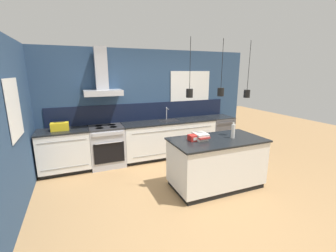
{
  "coord_description": "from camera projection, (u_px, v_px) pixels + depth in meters",
  "views": [
    {
      "loc": [
        -1.55,
        -3.27,
        2.07
      ],
      "look_at": [
        0.07,
        0.66,
        1.05
      ],
      "focal_mm": 24.0,
      "sensor_mm": 36.0,
      "label": 1
    }
  ],
  "objects": [
    {
      "name": "dishwasher",
      "position": [
        218.0,
        133.0,
        6.15
      ],
      "size": [
        0.62,
        0.65,
        0.91
      ],
      "color": "#4C4C51",
      "rests_on": "ground_plane"
    },
    {
      "name": "counter_run_sink",
      "position": [
        169.0,
        138.0,
        5.6
      ],
      "size": [
        2.31,
        0.64,
        1.23
      ],
      "color": "black",
      "rests_on": "ground_plane"
    },
    {
      "name": "ground_plane",
      "position": [
        179.0,
        192.0,
        3.99
      ],
      "size": [
        16.0,
        16.0,
        0.0
      ],
      "primitive_type": "plane",
      "color": "#A87F51",
      "rests_on": "ground"
    },
    {
      "name": "bottle_on_island",
      "position": [
        233.0,
        131.0,
        4.03
      ],
      "size": [
        0.07,
        0.07,
        0.32
      ],
      "color": "silver",
      "rests_on": "kitchen_island"
    },
    {
      "name": "counter_run_left",
      "position": [
        65.0,
        151.0,
        4.72
      ],
      "size": [
        1.02,
        0.64,
        0.91
      ],
      "color": "black",
      "rests_on": "ground_plane"
    },
    {
      "name": "yellow_toolbox",
      "position": [
        60.0,
        127.0,
        4.58
      ],
      "size": [
        0.34,
        0.18,
        0.19
      ],
      "color": "gold",
      "rests_on": "counter_run_left"
    },
    {
      "name": "oven_range",
      "position": [
        107.0,
        146.0,
        5.04
      ],
      "size": [
        0.74,
        0.66,
        0.91
      ],
      "color": "#B5B5BA",
      "rests_on": "ground_plane"
    },
    {
      "name": "kitchen_island",
      "position": [
        216.0,
        163.0,
        4.1
      ],
      "size": [
        1.68,
        0.9,
        0.91
      ],
      "color": "black",
      "rests_on": "ground_plane"
    },
    {
      "name": "book_stack",
      "position": [
        200.0,
        136.0,
        3.95
      ],
      "size": [
        0.23,
        0.31,
        0.12
      ],
      "color": "silver",
      "rests_on": "kitchen_island"
    },
    {
      "name": "wall_left",
      "position": [
        16.0,
        124.0,
        3.42
      ],
      "size": [
        0.08,
        3.8,
        2.6
      ],
      "color": "navy",
      "rests_on": "ground_plane"
    },
    {
      "name": "wall_back",
      "position": [
        142.0,
        102.0,
        5.45
      ],
      "size": [
        5.6,
        2.21,
        2.6
      ],
      "color": "navy",
      "rests_on": "ground_plane"
    },
    {
      "name": "red_supply_box",
      "position": [
        194.0,
        138.0,
        3.91
      ],
      "size": [
        0.19,
        0.16,
        0.1
      ],
      "color": "red",
      "rests_on": "kitchen_island"
    }
  ]
}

